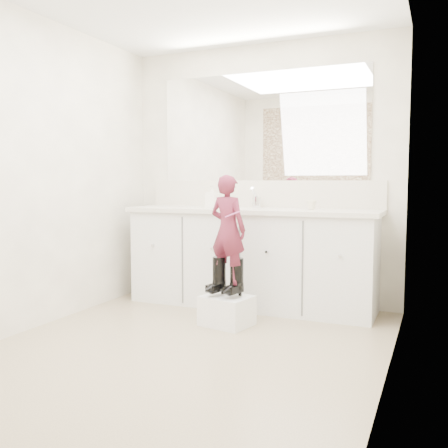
% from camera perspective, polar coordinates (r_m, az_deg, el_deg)
% --- Properties ---
extents(floor, '(3.00, 3.00, 0.00)m').
position_cam_1_polar(floor, '(3.53, -4.10, -13.78)').
color(floor, '#7E6552').
rests_on(floor, ground).
extents(wall_back, '(2.60, 0.00, 2.60)m').
position_cam_1_polar(wall_back, '(4.73, 4.28, 5.71)').
color(wall_back, '#BFB5A3').
rests_on(wall_back, floor).
extents(wall_front, '(2.60, 0.00, 2.60)m').
position_cam_1_polar(wall_front, '(2.14, -23.33, 6.37)').
color(wall_front, '#BFB5A3').
rests_on(wall_front, floor).
extents(wall_left, '(0.00, 3.00, 3.00)m').
position_cam_1_polar(wall_left, '(4.12, -20.55, 5.54)').
color(wall_left, '#BFB5A3').
rests_on(wall_left, floor).
extents(wall_right, '(0.00, 3.00, 3.00)m').
position_cam_1_polar(wall_right, '(2.98, 18.65, 5.97)').
color(wall_right, '#BFB5A3').
rests_on(wall_right, floor).
extents(vanity_cabinet, '(2.20, 0.55, 0.85)m').
position_cam_1_polar(vanity_cabinet, '(4.53, 3.07, -4.09)').
color(vanity_cabinet, silver).
rests_on(vanity_cabinet, floor).
extents(countertop, '(2.28, 0.58, 0.04)m').
position_cam_1_polar(countertop, '(4.46, 3.03, 1.53)').
color(countertop, beige).
rests_on(countertop, vanity_cabinet).
extents(backsplash, '(2.28, 0.03, 0.25)m').
position_cam_1_polar(backsplash, '(4.72, 4.20, 3.46)').
color(backsplash, beige).
rests_on(backsplash, countertop).
extents(mirror, '(2.00, 0.02, 1.00)m').
position_cam_1_polar(mirror, '(4.75, 4.26, 11.03)').
color(mirror, white).
rests_on(mirror, wall_back).
extents(dot_panel, '(2.00, 0.01, 1.20)m').
position_cam_1_polar(dot_panel, '(2.21, -23.55, 18.13)').
color(dot_panel, '#472819').
rests_on(dot_panel, wall_front).
extents(faucet, '(0.08, 0.08, 0.10)m').
position_cam_1_polar(faucet, '(4.62, 3.75, 2.51)').
color(faucet, silver).
rests_on(faucet, countertop).
extents(cup, '(0.11, 0.11, 0.08)m').
position_cam_1_polar(cup, '(4.36, 9.97, 2.17)').
color(cup, beige).
rests_on(cup, countertop).
extents(soap_bottle, '(0.11, 0.11, 0.21)m').
position_cam_1_polar(soap_bottle, '(4.56, -1.38, 3.17)').
color(soap_bottle, white).
rests_on(soap_bottle, countertop).
extents(step_stool, '(0.42, 0.37, 0.23)m').
position_cam_1_polar(step_stool, '(3.98, 0.33, -9.87)').
color(step_stool, white).
rests_on(step_stool, floor).
extents(boot_left, '(0.15, 0.22, 0.30)m').
position_cam_1_polar(boot_left, '(3.97, -0.55, -5.96)').
color(boot_left, black).
rests_on(boot_left, step_stool).
extents(boot_right, '(0.15, 0.22, 0.30)m').
position_cam_1_polar(boot_right, '(3.91, 1.47, -6.12)').
color(boot_right, black).
rests_on(boot_right, step_stool).
extents(toddler, '(0.35, 0.26, 0.85)m').
position_cam_1_polar(toddler, '(3.89, 0.45, -0.63)').
color(toddler, '#962E4B').
rests_on(toddler, step_stool).
extents(toothbrush, '(0.14, 0.04, 0.06)m').
position_cam_1_polar(toothbrush, '(3.78, 0.96, 1.11)').
color(toothbrush, '#CE509C').
rests_on(toothbrush, toddler).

